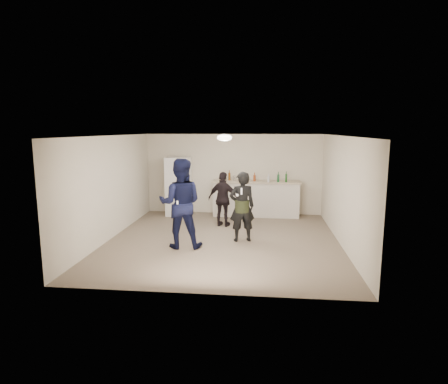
# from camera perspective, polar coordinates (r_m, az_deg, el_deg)

# --- Properties ---
(floor) EXTENTS (6.00, 6.00, 0.00)m
(floor) POSITION_cam_1_polar(r_m,az_deg,el_deg) (9.11, -0.13, -7.36)
(floor) COLOR #6B5B4C
(floor) RESTS_ON ground
(ceiling) EXTENTS (6.00, 6.00, 0.00)m
(ceiling) POSITION_cam_1_polar(r_m,az_deg,el_deg) (8.72, -0.14, 8.57)
(ceiling) COLOR silver
(ceiling) RESTS_ON wall_back
(wall_back) EXTENTS (6.00, 0.00, 6.00)m
(wall_back) POSITION_cam_1_polar(r_m,az_deg,el_deg) (11.79, 1.41, 2.73)
(wall_back) COLOR beige
(wall_back) RESTS_ON floor
(wall_front) EXTENTS (6.00, 0.00, 6.00)m
(wall_front) POSITION_cam_1_polar(r_m,az_deg,el_deg) (5.91, -3.23, -4.18)
(wall_front) COLOR beige
(wall_front) RESTS_ON floor
(wall_left) EXTENTS (0.00, 6.00, 6.00)m
(wall_left) POSITION_cam_1_polar(r_m,az_deg,el_deg) (9.52, -16.84, 0.68)
(wall_left) COLOR beige
(wall_left) RESTS_ON floor
(wall_right) EXTENTS (0.00, 6.00, 6.00)m
(wall_right) POSITION_cam_1_polar(r_m,az_deg,el_deg) (8.97, 17.62, 0.12)
(wall_right) COLOR beige
(wall_right) RESTS_ON floor
(counter) EXTENTS (2.60, 0.56, 1.05)m
(counter) POSITION_cam_1_polar(r_m,az_deg,el_deg) (11.53, 4.88, -1.09)
(counter) COLOR beige
(counter) RESTS_ON floor
(counter_top) EXTENTS (2.68, 0.64, 0.04)m
(counter_top) POSITION_cam_1_polar(r_m,az_deg,el_deg) (11.45, 4.92, 1.59)
(counter_top) COLOR beige
(counter_top) RESTS_ON counter
(fridge) EXTENTS (0.70, 0.70, 1.80)m
(fridge) POSITION_cam_1_polar(r_m,az_deg,el_deg) (11.69, -6.96, 0.88)
(fridge) COLOR white
(fridge) RESTS_ON floor
(fridge_handle) EXTENTS (0.02, 0.02, 0.60)m
(fridge_handle) POSITION_cam_1_polar(r_m,az_deg,el_deg) (11.22, -6.02, 2.59)
(fridge_handle) COLOR #BBBBC0
(fridge_handle) RESTS_ON fridge
(ceiling_dome) EXTENTS (0.36, 0.36, 0.16)m
(ceiling_dome) POSITION_cam_1_polar(r_m,az_deg,el_deg) (9.01, 0.07, 8.28)
(ceiling_dome) COLOR white
(ceiling_dome) RESTS_ON ceiling
(shaker) EXTENTS (0.08, 0.08, 0.17)m
(shaker) POSITION_cam_1_polar(r_m,az_deg,el_deg) (11.41, 1.55, 2.12)
(shaker) COLOR silver
(shaker) RESTS_ON counter_top
(man) EXTENTS (1.05, 0.85, 2.02)m
(man) POSITION_cam_1_polar(r_m,az_deg,el_deg) (8.43, -6.65, -1.75)
(man) COLOR #0E133D
(man) RESTS_ON floor
(woman) EXTENTS (0.70, 0.55, 1.68)m
(woman) POSITION_cam_1_polar(r_m,az_deg,el_deg) (8.87, 2.76, -2.24)
(woman) COLOR black
(woman) RESTS_ON floor
(camo_shorts) EXTENTS (0.34, 0.34, 0.28)m
(camo_shorts) POSITION_cam_1_polar(r_m,az_deg,el_deg) (8.87, 2.76, -2.17)
(camo_shorts) COLOR #2C391A
(camo_shorts) RESTS_ON woman
(spectator) EXTENTS (0.95, 0.59, 1.51)m
(spectator) POSITION_cam_1_polar(r_m,az_deg,el_deg) (10.24, -0.10, -1.12)
(spectator) COLOR black
(spectator) RESTS_ON floor
(remote_man) EXTENTS (0.04, 0.04, 0.15)m
(remote_man) POSITION_cam_1_polar(r_m,az_deg,el_deg) (8.15, -7.08, -1.85)
(remote_man) COLOR white
(remote_man) RESTS_ON man
(nunchuk_man) EXTENTS (0.07, 0.07, 0.07)m
(nunchuk_man) POSITION_cam_1_polar(r_m,az_deg,el_deg) (8.17, -6.21, -2.31)
(nunchuk_man) COLOR white
(nunchuk_man) RESTS_ON man
(remote_woman) EXTENTS (0.04, 0.04, 0.15)m
(remote_woman) POSITION_cam_1_polar(r_m,az_deg,el_deg) (8.55, 2.69, 0.12)
(remote_woman) COLOR white
(remote_woman) RESTS_ON woman
(nunchuk_woman) EXTENTS (0.07, 0.07, 0.07)m
(nunchuk_woman) POSITION_cam_1_polar(r_m,az_deg,el_deg) (8.61, 2.03, -0.49)
(nunchuk_woman) COLOR white
(nunchuk_woman) RESTS_ON woman
(bottle_cluster) EXTENTS (1.79, 0.33, 0.25)m
(bottle_cluster) POSITION_cam_1_polar(r_m,az_deg,el_deg) (11.36, 5.69, 2.16)
(bottle_cluster) COLOR brown
(bottle_cluster) RESTS_ON counter_top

